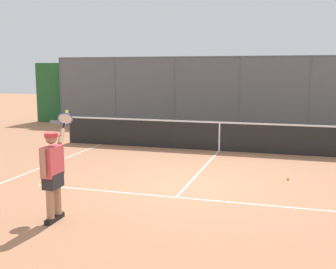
% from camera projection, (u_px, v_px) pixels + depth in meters
% --- Properties ---
extents(ground_plane, '(60.00, 60.00, 0.00)m').
position_uv_depth(ground_plane, '(188.00, 185.00, 9.75)').
color(ground_plane, '#B27551').
extents(court_line_markings, '(8.52, 9.64, 0.01)m').
position_uv_depth(court_line_markings, '(172.00, 202.00, 8.48)').
color(court_line_markings, white).
rests_on(court_line_markings, ground).
extents(fence_backdrop, '(20.34, 1.37, 3.20)m').
position_uv_depth(fence_backdrop, '(241.00, 96.00, 18.78)').
color(fence_backdrop, '#565B60').
rests_on(fence_backdrop, ground).
extents(tennis_net, '(10.95, 0.09, 1.07)m').
position_uv_depth(tennis_net, '(219.00, 136.00, 13.73)').
color(tennis_net, '#2D2D2D').
rests_on(tennis_net, ground).
extents(tennis_player, '(0.48, 1.34, 1.87)m').
position_uv_depth(tennis_player, '(53.00, 170.00, 7.32)').
color(tennis_player, black).
rests_on(tennis_player, ground).
extents(tennis_ball_near_baseline, '(0.07, 0.07, 0.07)m').
position_uv_depth(tennis_ball_near_baseline, '(288.00, 179.00, 10.17)').
color(tennis_ball_near_baseline, '#C1D138').
rests_on(tennis_ball_near_baseline, ground).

